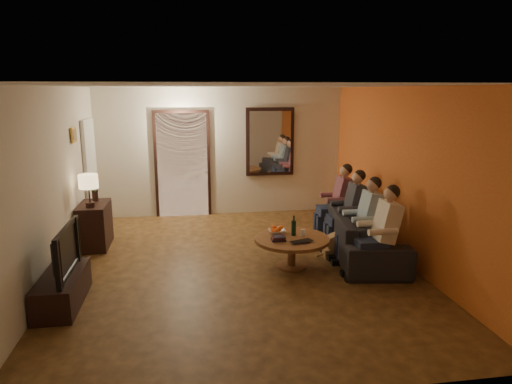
{
  "coord_description": "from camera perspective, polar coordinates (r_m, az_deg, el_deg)",
  "views": [
    {
      "loc": [
        -0.71,
        -6.29,
        2.55
      ],
      "look_at": [
        0.3,
        0.3,
        1.05
      ],
      "focal_mm": 32.0,
      "sensor_mm": 36.0,
      "label": 1
    }
  ],
  "objects": [
    {
      "name": "floor",
      "position": [
        6.82,
        -2.14,
        -9.27
      ],
      "size": [
        5.0,
        6.0,
        0.01
      ],
      "primitive_type": "cube",
      "color": "#3A270F",
      "rests_on": "ground"
    },
    {
      "name": "fridge_glimpse",
      "position": [
        9.42,
        -7.61,
        2.47
      ],
      "size": [
        0.45,
        0.03,
        1.7
      ],
      "primitive_type": "cube",
      "color": "silver",
      "rests_on": "floor"
    },
    {
      "name": "dresser",
      "position": [
        8.0,
        -19.5,
        -3.94
      ],
      "size": [
        0.45,
        0.82,
        0.73
      ],
      "primitive_type": "cube",
      "color": "black",
      "rests_on": "floor"
    },
    {
      "name": "person_b",
      "position": [
        7.02,
        13.48,
        -3.81
      ],
      "size": [
        0.6,
        0.4,
        1.2
      ],
      "primitive_type": null,
      "color": "tan",
      "rests_on": "sofa"
    },
    {
      "name": "coffee_table",
      "position": [
        6.75,
        4.46,
        -7.52
      ],
      "size": [
        1.39,
        1.39,
        0.45
      ],
      "primitive_type": "cylinder",
      "rotation": [
        0.0,
        0.0,
        0.33
      ],
      "color": "brown",
      "rests_on": "floor"
    },
    {
      "name": "bowl",
      "position": [
        6.83,
        2.61,
        -4.96
      ],
      "size": [
        0.26,
        0.26,
        0.06
      ],
      "primitive_type": "imported",
      "color": "white",
      "rests_on": "coffee_table"
    },
    {
      "name": "oranges",
      "position": [
        6.81,
        2.61,
        -4.41
      ],
      "size": [
        0.2,
        0.2,
        0.08
      ],
      "primitive_type": null,
      "color": "#FA5C15",
      "rests_on": "bowl"
    },
    {
      "name": "white_door",
      "position": [
        8.9,
        -19.92,
        2.01
      ],
      "size": [
        0.06,
        0.85,
        2.04
      ],
      "primitive_type": "cube",
      "color": "white",
      "rests_on": "floor"
    },
    {
      "name": "laptop",
      "position": [
        6.43,
        5.94,
        -6.31
      ],
      "size": [
        0.38,
        0.31,
        0.03
      ],
      "primitive_type": "imported",
      "rotation": [
        0.0,
        0.0,
        0.35
      ],
      "color": "black",
      "rests_on": "coffee_table"
    },
    {
      "name": "wine_bottle",
      "position": [
        6.73,
        4.74,
        -4.16
      ],
      "size": [
        0.07,
        0.07,
        0.31
      ],
      "primitive_type": null,
      "color": "black",
      "rests_on": "coffee_table"
    },
    {
      "name": "right_wall",
      "position": [
        7.17,
        18.04,
        2.01
      ],
      "size": [
        0.02,
        6.0,
        2.6
      ],
      "primitive_type": "cube",
      "color": "beige",
      "rests_on": "floor"
    },
    {
      "name": "flower_vase",
      "position": [
        8.07,
        -19.53,
        0.48
      ],
      "size": [
        0.14,
        0.14,
        0.44
      ],
      "primitive_type": null,
      "color": "#AE1312",
      "rests_on": "dresser"
    },
    {
      "name": "art_canvas",
      "position": [
        7.82,
        -21.72,
        6.65
      ],
      "size": [
        0.01,
        0.22,
        0.18
      ],
      "primitive_type": "cube",
      "color": "brown",
      "rests_on": "left_wall"
    },
    {
      "name": "orange_accent",
      "position": [
        7.17,
        17.97,
        2.01
      ],
      "size": [
        0.01,
        6.0,
        2.6
      ],
      "primitive_type": "cube",
      "color": "#DC5925",
      "rests_on": "right_wall"
    },
    {
      "name": "book_stack",
      "position": [
        6.52,
        2.81,
        -5.79
      ],
      "size": [
        0.2,
        0.15,
        0.07
      ],
      "primitive_type": null,
      "color": "black",
      "rests_on": "coffee_table"
    },
    {
      "name": "left_wall",
      "position": [
        6.66,
        -24.13,
        0.74
      ],
      "size": [
        0.02,
        6.0,
        2.6
      ],
      "primitive_type": "cube",
      "color": "beige",
      "rests_on": "floor"
    },
    {
      "name": "kitchen_doorway",
      "position": [
        9.39,
        -9.16,
        3.31
      ],
      "size": [
        1.0,
        0.06,
        2.1
      ],
      "primitive_type": "cube",
      "color": "#FFE0A5",
      "rests_on": "floor"
    },
    {
      "name": "person_c",
      "position": [
        7.56,
        11.78,
        -2.55
      ],
      "size": [
        0.6,
        0.4,
        1.2
      ],
      "primitive_type": null,
      "color": "tan",
      "rests_on": "sofa"
    },
    {
      "name": "mirror_frame",
      "position": [
        9.47,
        1.76,
        6.29
      ],
      "size": [
        1.0,
        0.05,
        1.4
      ],
      "primitive_type": "cube",
      "color": "black",
      "rests_on": "back_wall"
    },
    {
      "name": "wine_glass",
      "position": [
        6.75,
        5.9,
        -5.08
      ],
      "size": [
        0.06,
        0.06,
        0.1
      ],
      "primitive_type": "cylinder",
      "color": "silver",
      "rests_on": "coffee_table"
    },
    {
      "name": "tv_stand",
      "position": [
        6.1,
        -23.02,
        -11.12
      ],
      "size": [
        0.45,
        1.15,
        0.38
      ],
      "primitive_type": "cube",
      "color": "black",
      "rests_on": "floor"
    },
    {
      "name": "back_wall",
      "position": [
        9.4,
        -4.32,
        4.99
      ],
      "size": [
        5.0,
        0.02,
        2.6
      ],
      "primitive_type": "cube",
      "color": "beige",
      "rests_on": "floor"
    },
    {
      "name": "table_lamp",
      "position": [
        7.64,
        -20.15,
        0.16
      ],
      "size": [
        0.3,
        0.3,
        0.54
      ],
      "primitive_type": null,
      "color": "beige",
      "rests_on": "dresser"
    },
    {
      "name": "sofa",
      "position": [
        7.4,
        13.23,
        -5.06
      ],
      "size": [
        2.44,
        1.26,
        0.68
      ],
      "primitive_type": "imported",
      "rotation": [
        0.0,
        0.0,
        1.42
      ],
      "color": "black",
      "rests_on": "floor"
    },
    {
      "name": "tv",
      "position": [
        5.93,
        -23.43,
        -6.79
      ],
      "size": [
        1.03,
        0.14,
        0.59
      ],
      "primitive_type": "imported",
      "rotation": [
        0.0,
        0.0,
        1.57
      ],
      "color": "black",
      "rests_on": "tv_stand"
    },
    {
      "name": "dog",
      "position": [
        7.21,
        10.4,
        -5.88
      ],
      "size": [
        0.56,
        0.25,
        0.56
      ],
      "primitive_type": null,
      "rotation": [
        0.0,
        0.0,
        -0.02
      ],
      "color": "#A1744A",
      "rests_on": "floor"
    },
    {
      "name": "front_wall",
      "position": [
        3.59,
        3.28,
        -7.67
      ],
      "size": [
        5.0,
        0.02,
        2.6
      ],
      "primitive_type": "cube",
      "color": "beige",
      "rests_on": "floor"
    },
    {
      "name": "framed_art",
      "position": [
        7.82,
        -21.83,
        6.64
      ],
      "size": [
        0.03,
        0.28,
        0.24
      ],
      "primitive_type": "cube",
      "color": "#B28C33",
      "rests_on": "left_wall"
    },
    {
      "name": "door_trim",
      "position": [
        9.38,
        -9.16,
        3.3
      ],
      "size": [
        1.12,
        0.04,
        2.22
      ],
      "primitive_type": "cube",
      "color": "black",
      "rests_on": "floor"
    },
    {
      "name": "person_d",
      "position": [
        8.1,
        10.32,
        -1.46
      ],
      "size": [
        0.6,
        0.4,
        1.2
      ],
      "primitive_type": null,
      "color": "tan",
      "rests_on": "sofa"
    },
    {
      "name": "ceiling",
      "position": [
        6.33,
        -2.33,
        13.12
      ],
      "size": [
        5.0,
        6.0,
        0.01
      ],
      "primitive_type": "cube",
      "color": "white",
      "rests_on": "back_wall"
    },
    {
      "name": "mirror_glass",
      "position": [
        9.44,
        1.79,
        6.27
      ],
      "size": [
        0.86,
        0.02,
        1.26
      ],
      "primitive_type": "cube",
      "color": "white",
      "rests_on": "back_wall"
    },
    {
      "name": "person_a",
      "position": [
        6.49,
        15.46,
        -5.27
      ],
      "size": [
        0.6,
        0.4,
        1.2
      ],
      "primitive_type": null,
      "color": "tan",
      "rests_on": "sofa"
    }
  ]
}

